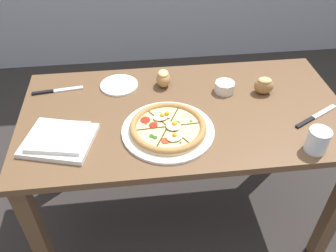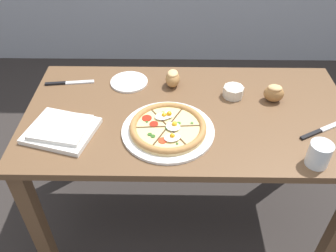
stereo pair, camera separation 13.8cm
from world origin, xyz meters
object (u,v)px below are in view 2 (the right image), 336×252
(dining_table, at_px, (188,131))
(side_saucer, at_px, (129,82))
(bread_piece_near, at_px, (173,78))
(knife_main, at_px, (69,83))
(pizza, at_px, (168,128))
(bread_piece_mid, at_px, (274,93))
(ramekin_bowl, at_px, (233,91))
(water_glass, at_px, (319,155))
(napkin_folded, at_px, (61,129))
(knife_spare, at_px, (324,129))

(dining_table, xyz_separation_m, side_saucer, (-0.27, 0.21, 0.11))
(bread_piece_near, relative_size, knife_main, 0.40)
(pizza, distance_m, bread_piece_mid, 0.50)
(bread_piece_near, bearing_deg, dining_table, -70.77)
(pizza, bearing_deg, ramekin_bowl, 40.57)
(pizza, height_order, bread_piece_mid, bread_piece_mid)
(pizza, height_order, water_glass, water_glass)
(bread_piece_mid, bearing_deg, dining_table, -166.85)
(dining_table, relative_size, side_saucer, 7.95)
(bread_piece_near, bearing_deg, napkin_folded, -142.37)
(knife_main, bearing_deg, pizza, -42.58)
(ramekin_bowl, distance_m, water_glass, 0.47)
(knife_main, bearing_deg, napkin_folded, -88.79)
(napkin_folded, bearing_deg, bread_piece_near, 37.63)
(water_glass, xyz_separation_m, side_saucer, (-0.72, 0.51, -0.04))
(dining_table, distance_m, pizza, 0.20)
(water_glass, bearing_deg, side_saucer, 144.78)
(pizza, xyz_separation_m, bread_piece_mid, (0.45, 0.21, 0.02))
(pizza, height_order, bread_piece_near, bread_piece_near)
(bread_piece_mid, bearing_deg, side_saucer, 168.60)
(napkin_folded, distance_m, knife_main, 0.35)
(water_glass, bearing_deg, pizza, 162.88)
(ramekin_bowl, distance_m, knife_spare, 0.40)
(napkin_folded, bearing_deg, knife_main, 98.27)
(ramekin_bowl, distance_m, bread_piece_mid, 0.17)
(dining_table, relative_size, pizza, 3.77)
(knife_main, relative_size, water_glass, 2.43)
(napkin_folded, bearing_deg, side_saucer, 56.95)
(napkin_folded, xyz_separation_m, side_saucer, (0.23, 0.35, -0.01))
(pizza, relative_size, bread_piece_mid, 3.84)
(side_saucer, bearing_deg, water_glass, -35.22)
(pizza, xyz_separation_m, water_glass, (0.53, -0.16, 0.02))
(napkin_folded, height_order, side_saucer, napkin_folded)
(pizza, bearing_deg, bread_piece_near, 87.06)
(napkin_folded, height_order, water_glass, water_glass)
(dining_table, bearing_deg, pizza, -123.65)
(dining_table, distance_m, water_glass, 0.55)
(pizza, bearing_deg, napkin_folded, -178.48)
(pizza, height_order, knife_main, pizza)
(ramekin_bowl, xyz_separation_m, side_saucer, (-0.47, 0.10, -0.02))
(bread_piece_mid, distance_m, knife_spare, 0.26)
(bread_piece_near, bearing_deg, pizza, -92.94)
(water_glass, bearing_deg, bread_piece_mid, 101.45)
(napkin_folded, distance_m, bread_piece_near, 0.55)
(napkin_folded, distance_m, side_saucer, 0.42)
(dining_table, xyz_separation_m, knife_spare, (0.53, -0.11, 0.11))
(dining_table, relative_size, napkin_folded, 4.59)
(knife_main, xyz_separation_m, water_glass, (1.00, -0.50, 0.04))
(pizza, bearing_deg, dining_table, 56.35)
(bread_piece_mid, xyz_separation_m, knife_main, (-0.92, 0.12, -0.04))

